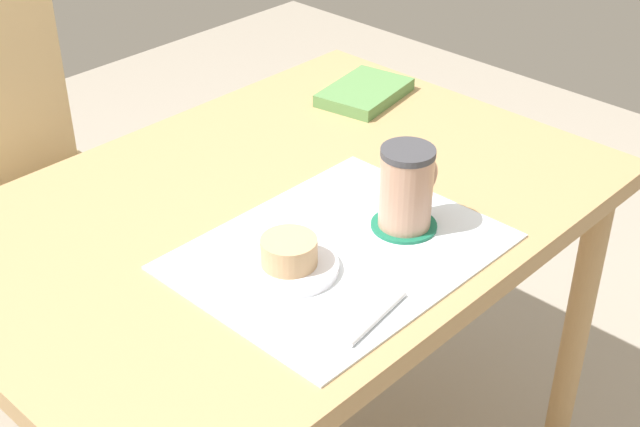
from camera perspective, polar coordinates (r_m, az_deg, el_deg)
The scene contains 9 objects.
dining_table at distance 1.47m, azimuth -2.38°, elevation -2.28°, with size 1.06×0.74×0.74m.
wooden_chair at distance 2.04m, azimuth -18.57°, elevation 2.18°, with size 0.43×0.43×0.95m.
placemat at distance 1.30m, azimuth 1.28°, elevation -2.44°, with size 0.45×0.35×0.00m, color white.
pastry_plate at distance 1.26m, azimuth -1.97°, elevation -3.41°, with size 0.14×0.14×0.01m, color white.
pastry at distance 1.24m, azimuth -2.00°, elevation -2.44°, with size 0.08×0.08×0.04m, color tan.
coffee_coaster at distance 1.36m, azimuth 5.39°, elevation -0.75°, with size 0.10×0.10×0.01m, color #196B4C.
coffee_mug at distance 1.32m, azimuth 5.59°, elevation 1.71°, with size 0.11×0.08×0.13m.
teaspoon at distance 1.17m, azimuth 3.72°, elevation -6.69°, with size 0.01×0.01×0.13m, color silver.
small_book at distance 1.76m, azimuth 2.88°, elevation 7.75°, with size 0.18×0.12×0.02m, color #598C4C.
Camera 1 is at (-0.83, -0.88, 1.48)m, focal length 50.00 mm.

